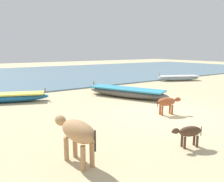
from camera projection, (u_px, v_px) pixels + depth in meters
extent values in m
plane|color=#CCB789|center=(167.00, 113.00, 8.77)|extent=(80.00, 80.00, 0.00)
cube|color=slate|center=(38.00, 74.00, 22.52)|extent=(60.00, 20.00, 0.08)
ellipsoid|color=#5B5651|center=(126.00, 93.00, 11.74)|extent=(2.77, 4.55, 0.49)
cube|color=#3399BF|center=(126.00, 89.00, 11.71)|extent=(2.53, 4.04, 0.07)
cube|color=olive|center=(121.00, 89.00, 11.89)|extent=(0.82, 0.46, 0.04)
cylinder|color=olive|center=(94.00, 83.00, 12.75)|extent=(0.06, 0.06, 0.20)
ellipsoid|color=#1E669E|center=(7.00, 98.00, 10.64)|extent=(3.87, 2.21, 0.42)
cube|color=#EAD84C|center=(6.00, 94.00, 10.61)|extent=(3.44, 2.02, 0.07)
cube|color=olive|center=(13.00, 95.00, 10.68)|extent=(0.38, 0.72, 0.04)
cylinder|color=olive|center=(45.00, 90.00, 10.96)|extent=(0.06, 0.06, 0.20)
ellipsoid|color=#8CA5B7|center=(178.00, 78.00, 18.20)|extent=(3.59, 2.15, 0.39)
cube|color=white|center=(179.00, 76.00, 18.17)|extent=(3.19, 1.97, 0.07)
cube|color=olive|center=(175.00, 77.00, 18.13)|extent=(0.38, 0.68, 0.04)
cylinder|color=olive|center=(159.00, 75.00, 17.84)|extent=(0.06, 0.06, 0.20)
ellipsoid|color=tan|center=(78.00, 131.00, 4.78)|extent=(0.59, 1.12, 0.46)
ellipsoid|color=tan|center=(60.00, 120.00, 5.26)|extent=(0.27, 0.38, 0.25)
sphere|color=#2D2119|center=(57.00, 120.00, 5.38)|extent=(0.11, 0.11, 0.10)
cylinder|color=tan|center=(66.00, 149.00, 5.00)|extent=(0.11, 0.11, 0.53)
cylinder|color=tan|center=(75.00, 146.00, 5.16)|extent=(0.11, 0.11, 0.53)
cylinder|color=tan|center=(83.00, 158.00, 4.56)|extent=(0.11, 0.11, 0.53)
cylinder|color=tan|center=(92.00, 155.00, 4.72)|extent=(0.11, 0.11, 0.53)
cylinder|color=#2D2119|center=(95.00, 141.00, 4.39)|extent=(0.03, 0.03, 0.43)
ellipsoid|color=#9E4C28|center=(166.00, 102.00, 8.52)|extent=(0.79, 0.48, 0.32)
ellipsoid|color=#9E4C28|center=(178.00, 99.00, 8.67)|extent=(0.27, 0.21, 0.17)
sphere|color=#2D2119|center=(180.00, 100.00, 8.70)|extent=(0.08, 0.08, 0.07)
cylinder|color=#9E4C28|center=(170.00, 109.00, 8.72)|extent=(0.07, 0.07, 0.37)
cylinder|color=#9E4C28|center=(172.00, 110.00, 8.57)|extent=(0.07, 0.07, 0.37)
cylinder|color=#9E4C28|center=(160.00, 110.00, 8.59)|extent=(0.07, 0.07, 0.37)
cylinder|color=#9E4C28|center=(162.00, 111.00, 8.44)|extent=(0.07, 0.07, 0.37)
cylinder|color=#2D2119|center=(157.00, 103.00, 8.41)|extent=(0.02, 0.02, 0.30)
ellipsoid|color=#4C3323|center=(190.00, 131.00, 5.66)|extent=(0.65, 0.43, 0.26)
ellipsoid|color=#4C3323|center=(176.00, 131.00, 5.55)|extent=(0.23, 0.18, 0.14)
sphere|color=#2D2119|center=(173.00, 132.00, 5.53)|extent=(0.07, 0.07, 0.06)
cylinder|color=#4C3323|center=(185.00, 143.00, 5.60)|extent=(0.06, 0.06, 0.30)
cylinder|color=#4C3323|center=(182.00, 141.00, 5.73)|extent=(0.06, 0.06, 0.30)
cylinder|color=#4C3323|center=(197.00, 142.00, 5.69)|extent=(0.06, 0.06, 0.30)
cylinder|color=#4C3323|center=(194.00, 140.00, 5.81)|extent=(0.06, 0.06, 0.30)
cylinder|color=#2D2119|center=(201.00, 131.00, 5.74)|extent=(0.02, 0.02, 0.25)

